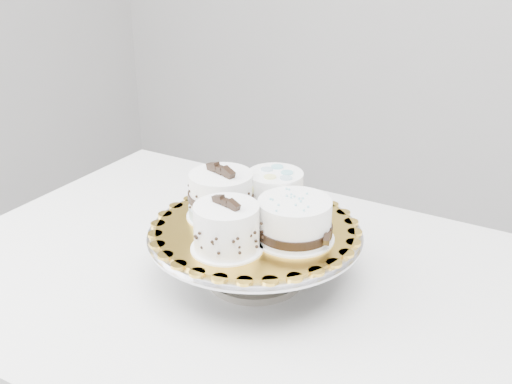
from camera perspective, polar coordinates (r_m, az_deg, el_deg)
The scene contains 7 objects.
table at distance 1.11m, azimuth 0.60°, elevation -11.61°, with size 1.15×0.77×0.75m.
cake_stand at distance 1.04m, azimuth -0.08°, elevation -4.79°, with size 0.34×0.34×0.09m.
cake_board at distance 1.02m, azimuth -0.08°, elevation -3.24°, with size 0.32×0.32×0.00m, color gold.
cake_swirl at distance 0.94m, azimuth -2.64°, elevation -3.27°, with size 0.12×0.12×0.09m.
cake_banded at distance 1.04m, azimuth -3.11°, elevation -0.44°, with size 0.13×0.13×0.09m.
cake_dots at distance 1.06m, azimuth 1.70°, elevation 0.04°, with size 0.11×0.11×0.07m.
cake_ribbon at distance 0.97m, azimuth 3.49°, elevation -2.62°, with size 0.14×0.14×0.07m.
Camera 1 is at (0.45, -0.72, 1.32)m, focal length 45.00 mm.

